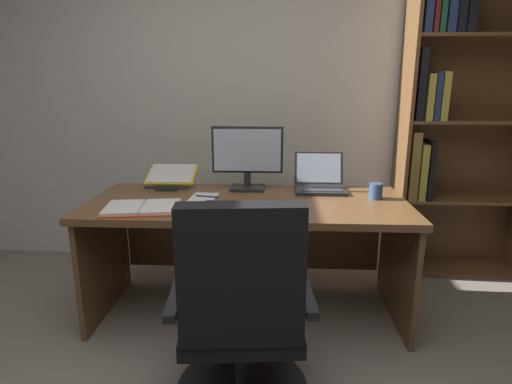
{
  "coord_description": "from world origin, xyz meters",
  "views": [
    {
      "loc": [
        0.17,
        -1.17,
        1.39
      ],
      "look_at": [
        0.05,
        1.1,
        0.79
      ],
      "focal_mm": 29.02,
      "sensor_mm": 36.0,
      "label": 1
    }
  ],
  "objects_px": {
    "notepad": "(203,198)",
    "office_chair": "(242,325)",
    "open_binder": "(143,208)",
    "coffee_mug": "(376,191)",
    "keyboard": "(242,206)",
    "reading_stand_with_book": "(171,176)",
    "bookshelf": "(452,116)",
    "laptop": "(320,183)",
    "desk": "(249,226)",
    "computer_mouse": "(297,206)",
    "monitor": "(247,159)",
    "pen": "(207,196)"
  },
  "relations": [
    {
      "from": "notepad",
      "to": "office_chair",
      "type": "bearing_deg",
      "value": -70.33
    },
    {
      "from": "office_chair",
      "to": "notepad",
      "type": "bearing_deg",
      "value": 104.35
    },
    {
      "from": "open_binder",
      "to": "coffee_mug",
      "type": "relative_size",
      "value": 4.67
    },
    {
      "from": "office_chair",
      "to": "open_binder",
      "type": "bearing_deg",
      "value": 129.61
    },
    {
      "from": "keyboard",
      "to": "reading_stand_with_book",
      "type": "height_order",
      "value": "reading_stand_with_book"
    },
    {
      "from": "bookshelf",
      "to": "coffee_mug",
      "type": "bearing_deg",
      "value": -135.8
    },
    {
      "from": "laptop",
      "to": "desk",
      "type": "bearing_deg",
      "value": -156.57
    },
    {
      "from": "keyboard",
      "to": "computer_mouse",
      "type": "relative_size",
      "value": 4.04
    },
    {
      "from": "desk",
      "to": "open_binder",
      "type": "xyz_separation_m",
      "value": [
        -0.56,
        -0.29,
        0.2
      ]
    },
    {
      "from": "open_binder",
      "to": "coffee_mug",
      "type": "bearing_deg",
      "value": 4.19
    },
    {
      "from": "keyboard",
      "to": "desk",
      "type": "bearing_deg",
      "value": 84.5
    },
    {
      "from": "laptop",
      "to": "notepad",
      "type": "xyz_separation_m",
      "value": [
        -0.71,
        -0.24,
        -0.04
      ]
    },
    {
      "from": "monitor",
      "to": "notepad",
      "type": "relative_size",
      "value": 2.16
    },
    {
      "from": "laptop",
      "to": "computer_mouse",
      "type": "relative_size",
      "value": 3.06
    },
    {
      "from": "office_chair",
      "to": "open_binder",
      "type": "distance_m",
      "value": 0.89
    },
    {
      "from": "open_binder",
      "to": "pen",
      "type": "xyz_separation_m",
      "value": [
        0.31,
        0.24,
        0.0
      ]
    },
    {
      "from": "desk",
      "to": "coffee_mug",
      "type": "bearing_deg",
      "value": -0.3
    },
    {
      "from": "keyboard",
      "to": "coffee_mug",
      "type": "bearing_deg",
      "value": 17.25
    },
    {
      "from": "desk",
      "to": "monitor",
      "type": "height_order",
      "value": "monitor"
    },
    {
      "from": "desk",
      "to": "keyboard",
      "type": "height_order",
      "value": "keyboard"
    },
    {
      "from": "bookshelf",
      "to": "notepad",
      "type": "height_order",
      "value": "bookshelf"
    },
    {
      "from": "pen",
      "to": "desk",
      "type": "bearing_deg",
      "value": 11.84
    },
    {
      "from": "pen",
      "to": "monitor",
      "type": "bearing_deg",
      "value": 46.53
    },
    {
      "from": "computer_mouse",
      "to": "laptop",
      "type": "bearing_deg",
      "value": 69.32
    },
    {
      "from": "open_binder",
      "to": "coffee_mug",
      "type": "height_order",
      "value": "coffee_mug"
    },
    {
      "from": "office_chair",
      "to": "computer_mouse",
      "type": "height_order",
      "value": "office_chair"
    },
    {
      "from": "monitor",
      "to": "coffee_mug",
      "type": "relative_size",
      "value": 4.79
    },
    {
      "from": "keyboard",
      "to": "pen",
      "type": "xyz_separation_m",
      "value": [
        -0.23,
        0.19,
        0.0
      ]
    },
    {
      "from": "notepad",
      "to": "reading_stand_with_book",
      "type": "bearing_deg",
      "value": 131.02
    },
    {
      "from": "keyboard",
      "to": "office_chair",
      "type": "bearing_deg",
      "value": -85.49
    },
    {
      "from": "reading_stand_with_book",
      "to": "computer_mouse",
      "type": "bearing_deg",
      "value": -31.62
    },
    {
      "from": "monitor",
      "to": "pen",
      "type": "bearing_deg",
      "value": -133.47
    },
    {
      "from": "office_chair",
      "to": "notepad",
      "type": "xyz_separation_m",
      "value": [
        -0.3,
        0.83,
        0.32
      ]
    },
    {
      "from": "monitor",
      "to": "bookshelf",
      "type": "bearing_deg",
      "value": 17.06
    },
    {
      "from": "laptop",
      "to": "computer_mouse",
      "type": "height_order",
      "value": "laptop"
    },
    {
      "from": "open_binder",
      "to": "pen",
      "type": "height_order",
      "value": "open_binder"
    },
    {
      "from": "reading_stand_with_book",
      "to": "monitor",
      "type": "bearing_deg",
      "value": -7.89
    },
    {
      "from": "keyboard",
      "to": "reading_stand_with_book",
      "type": "bearing_deg",
      "value": 135.77
    },
    {
      "from": "reading_stand_with_book",
      "to": "open_binder",
      "type": "xyz_separation_m",
      "value": [
        -0.02,
        -0.55,
        -0.05
      ]
    },
    {
      "from": "desk",
      "to": "monitor",
      "type": "xyz_separation_m",
      "value": [
        -0.02,
        0.19,
        0.39
      ]
    },
    {
      "from": "reading_stand_with_book",
      "to": "keyboard",
      "type": "bearing_deg",
      "value": -44.23
    },
    {
      "from": "coffee_mug",
      "to": "open_binder",
      "type": "bearing_deg",
      "value": -167.5
    },
    {
      "from": "open_binder",
      "to": "office_chair",
      "type": "bearing_deg",
      "value": -53.38
    },
    {
      "from": "office_chair",
      "to": "pen",
      "type": "distance_m",
      "value": 0.94
    },
    {
      "from": "notepad",
      "to": "bookshelf",
      "type": "bearing_deg",
      "value": 22.04
    },
    {
      "from": "monitor",
      "to": "notepad",
      "type": "xyz_separation_m",
      "value": [
        -0.25,
        -0.24,
        -0.2
      ]
    },
    {
      "from": "laptop",
      "to": "monitor",
      "type": "bearing_deg",
      "value": -179.42
    },
    {
      "from": "laptop",
      "to": "open_binder",
      "type": "relative_size",
      "value": 0.72
    },
    {
      "from": "office_chair",
      "to": "notepad",
      "type": "height_order",
      "value": "office_chair"
    },
    {
      "from": "open_binder",
      "to": "reading_stand_with_book",
      "type": "bearing_deg",
      "value": 79.66
    }
  ]
}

